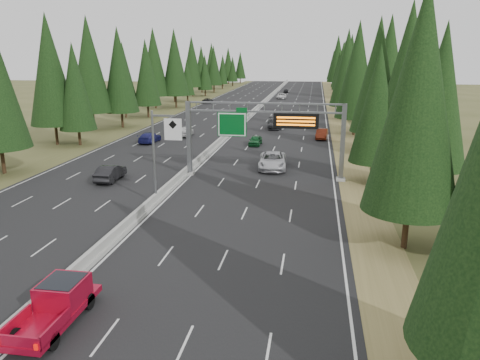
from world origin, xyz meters
TOP-DOWN VIEW (x-y plane):
  - road at (0.00, 80.00)m, footprint 32.00×260.00m
  - shoulder_right at (17.80, 80.00)m, footprint 3.60×260.00m
  - shoulder_left at (-17.80, 80.00)m, footprint 3.60×260.00m
  - median_barrier at (0.00, 80.00)m, footprint 0.70×260.00m
  - sign_gantry at (8.92, 34.88)m, footprint 16.75×0.98m
  - hov_sign_pole at (0.58, 24.97)m, footprint 2.80×0.50m
  - tree_row_right at (22.18, 71.39)m, footprint 12.27×242.55m
  - tree_row_left at (-21.95, 65.39)m, footprint 11.83×241.59m
  - silver_minivan at (8.83, 39.13)m, footprint 3.38×6.64m
  - red_pickup at (1.50, 6.47)m, footprint 2.08×5.82m
  - car_ahead_green at (5.16, 52.65)m, footprint 1.71×3.99m
  - car_ahead_dkred at (14.50, 59.19)m, footprint 1.99×4.72m
  - car_ahead_dkgrey at (6.44, 68.29)m, footprint 2.87×5.90m
  - car_ahead_white at (3.65, 123.61)m, footprint 2.67×5.56m
  - car_ahead_far at (3.57, 144.49)m, footprint 1.55×3.78m
  - car_onc_near at (-7.03, 31.38)m, footprint 1.92×4.98m
  - car_onc_blue at (-10.30, 52.18)m, footprint 2.18×5.19m
  - car_onc_white at (-6.54, 58.35)m, footprint 2.27×4.85m
  - car_onc_far at (-14.50, 108.07)m, footprint 2.53×5.02m

SIDE VIEW (x-z plane):
  - shoulder_right at x=17.80m, z-range 0.00..0.06m
  - shoulder_left at x=-17.80m, z-range 0.00..0.06m
  - road at x=0.00m, z-range 0.00..0.08m
  - median_barrier at x=0.00m, z-range -0.01..0.84m
  - car_ahead_far at x=3.57m, z-range 0.08..1.36m
  - car_ahead_green at x=5.16m, z-range 0.08..1.42m
  - car_onc_far at x=-14.50m, z-range 0.08..1.44m
  - car_onc_blue at x=-10.30m, z-range 0.08..1.58m
  - car_ahead_dkred at x=14.50m, z-range 0.08..1.60m
  - car_ahead_white at x=3.65m, z-range 0.08..1.61m
  - car_onc_white at x=-6.54m, z-range 0.08..1.69m
  - car_onc_near at x=-7.03m, z-range 0.08..1.70m
  - car_ahead_dkgrey at x=6.44m, z-range 0.08..1.73m
  - silver_minivan at x=8.83m, z-range 0.08..1.88m
  - red_pickup at x=1.50m, z-range 0.18..2.08m
  - hov_sign_pole at x=0.58m, z-range 0.72..8.72m
  - sign_gantry at x=8.92m, z-range 1.37..9.17m
  - tree_row_left at x=-21.95m, z-range -0.03..18.73m
  - tree_row_right at x=22.18m, z-range 0.32..19.16m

